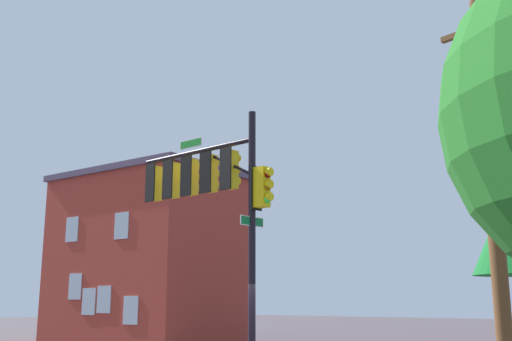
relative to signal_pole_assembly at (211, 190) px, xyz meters
The scene contains 3 objects.
signal_pole_assembly is the anchor object (origin of this frame).
utility_pole 8.23m from the signal_pole_assembly, behind, with size 1.78×0.54×8.37m.
brick_building 13.60m from the signal_pole_assembly, 36.11° to the right, with size 8.97×6.18×8.31m.
Camera 1 is at (-9.79, 13.23, 2.09)m, focal length 42.76 mm.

